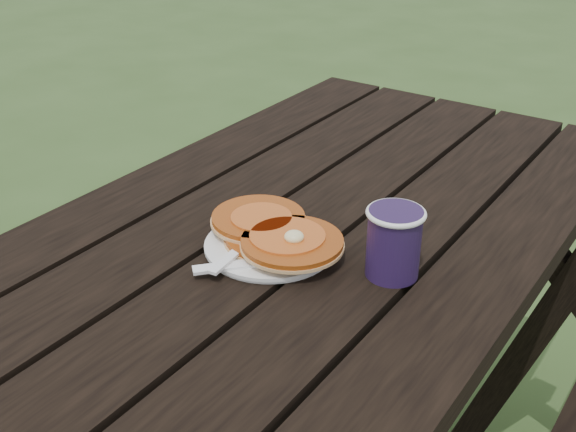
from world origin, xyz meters
The scene contains 5 objects.
plate centered at (0.01, 0.09, 0.76)m, with size 0.20×0.20×0.01m, color white.
pancake_stack centered at (0.01, 0.10, 0.77)m, with size 0.24×0.18×0.04m.
knife centered at (0.02, 0.03, 0.76)m, with size 0.02×0.18×0.01m, color white.
fork centered at (-0.01, 0.02, 0.77)m, with size 0.03×0.16×0.01m, color white, non-canonical shape.
coffee_cup centered at (0.19, 0.13, 0.81)m, with size 0.08×0.08×0.10m.
Camera 1 is at (0.57, -0.68, 1.32)m, focal length 45.00 mm.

